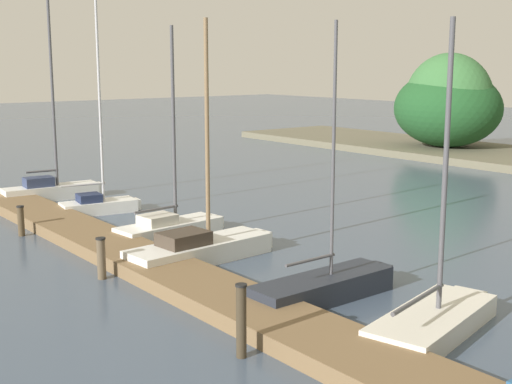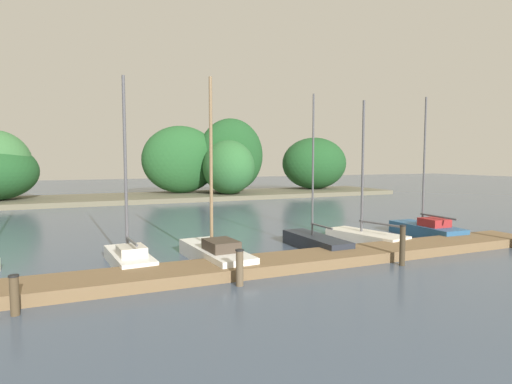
{
  "view_description": "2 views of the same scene",
  "coord_description": "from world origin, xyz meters",
  "px_view_note": "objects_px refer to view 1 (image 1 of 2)",
  "views": [
    {
      "loc": [
        14.98,
        3.65,
        5.25
      ],
      "look_at": [
        2.89,
        13.03,
        2.42
      ],
      "focal_mm": 48.87,
      "sensor_mm": 36.0,
      "label": 1
    },
    {
      "loc": [
        -4.6,
        -0.0,
        3.58
      ],
      "look_at": [
        1.72,
        14.62,
        2.34
      ],
      "focal_mm": 29.14,
      "sensor_mm": 36.0,
      "label": 2
    }
  ],
  "objects_px": {
    "sailboat_1": "(100,201)",
    "sailboat_4": "(328,285)",
    "mooring_piling_2": "(101,258)",
    "sailboat_5": "(436,316)",
    "sailboat_3": "(203,246)",
    "sailboat_2": "(172,225)",
    "mooring_piling_3": "(241,321)",
    "mooring_piling_1": "(21,221)",
    "sailboat_0": "(53,187)"
  },
  "relations": [
    {
      "from": "sailboat_5",
      "to": "mooring_piling_1",
      "type": "bearing_deg",
      "value": 92.34
    },
    {
      "from": "mooring_piling_2",
      "to": "mooring_piling_3",
      "type": "bearing_deg",
      "value": -0.6
    },
    {
      "from": "sailboat_3",
      "to": "mooring_piling_2",
      "type": "xyz_separation_m",
      "value": [
        -0.15,
        -2.89,
        0.14
      ]
    },
    {
      "from": "mooring_piling_3",
      "to": "sailboat_1",
      "type": "bearing_deg",
      "value": 165.24
    },
    {
      "from": "sailboat_0",
      "to": "sailboat_5",
      "type": "relative_size",
      "value": 1.3
    },
    {
      "from": "sailboat_5",
      "to": "sailboat_3",
      "type": "bearing_deg",
      "value": 82.79
    },
    {
      "from": "sailboat_5",
      "to": "mooring_piling_2",
      "type": "height_order",
      "value": "sailboat_5"
    },
    {
      "from": "sailboat_4",
      "to": "mooring_piling_2",
      "type": "bearing_deg",
      "value": 125.83
    },
    {
      "from": "sailboat_1",
      "to": "mooring_piling_1",
      "type": "relative_size",
      "value": 8.76
    },
    {
      "from": "sailboat_1",
      "to": "sailboat_2",
      "type": "height_order",
      "value": "sailboat_1"
    },
    {
      "from": "mooring_piling_2",
      "to": "mooring_piling_1",
      "type": "bearing_deg",
      "value": -179.62
    },
    {
      "from": "sailboat_0",
      "to": "sailboat_4",
      "type": "distance_m",
      "value": 15.13
    },
    {
      "from": "mooring_piling_1",
      "to": "mooring_piling_2",
      "type": "bearing_deg",
      "value": 0.38
    },
    {
      "from": "sailboat_5",
      "to": "mooring_piling_3",
      "type": "height_order",
      "value": "sailboat_5"
    },
    {
      "from": "sailboat_3",
      "to": "mooring_piling_2",
      "type": "bearing_deg",
      "value": 172.24
    },
    {
      "from": "mooring_piling_2",
      "to": "sailboat_1",
      "type": "bearing_deg",
      "value": 154.81
    },
    {
      "from": "mooring_piling_1",
      "to": "mooring_piling_3",
      "type": "distance_m",
      "value": 11.43
    },
    {
      "from": "sailboat_1",
      "to": "sailboat_2",
      "type": "xyz_separation_m",
      "value": [
        4.54,
        0.21,
        -0.08
      ]
    },
    {
      "from": "sailboat_2",
      "to": "mooring_piling_2",
      "type": "distance_m",
      "value": 4.46
    },
    {
      "from": "sailboat_4",
      "to": "sailboat_2",
      "type": "bearing_deg",
      "value": 87.21
    },
    {
      "from": "sailboat_1",
      "to": "sailboat_3",
      "type": "distance_m",
      "value": 7.34
    },
    {
      "from": "sailboat_4",
      "to": "mooring_piling_1",
      "type": "distance_m",
      "value": 10.62
    },
    {
      "from": "sailboat_2",
      "to": "sailboat_4",
      "type": "relative_size",
      "value": 1.03
    },
    {
      "from": "sailboat_1",
      "to": "sailboat_3",
      "type": "xyz_separation_m",
      "value": [
        7.33,
        -0.48,
        -0.05
      ]
    },
    {
      "from": "sailboat_2",
      "to": "mooring_piling_1",
      "type": "distance_m",
      "value": 4.66
    },
    {
      "from": "sailboat_2",
      "to": "mooring_piling_2",
      "type": "bearing_deg",
      "value": -148.85
    },
    {
      "from": "sailboat_3",
      "to": "mooring_piling_1",
      "type": "distance_m",
      "value": 6.42
    },
    {
      "from": "sailboat_2",
      "to": "sailboat_3",
      "type": "relative_size",
      "value": 0.99
    },
    {
      "from": "sailboat_2",
      "to": "sailboat_5",
      "type": "distance_m",
      "value": 9.87
    },
    {
      "from": "sailboat_0",
      "to": "sailboat_5",
      "type": "bearing_deg",
      "value": -82.99
    },
    {
      "from": "sailboat_2",
      "to": "sailboat_4",
      "type": "xyz_separation_m",
      "value": [
        7.13,
        -0.19,
        -0.05
      ]
    },
    {
      "from": "mooring_piling_1",
      "to": "mooring_piling_3",
      "type": "relative_size",
      "value": 0.68
    },
    {
      "from": "sailboat_0",
      "to": "mooring_piling_1",
      "type": "bearing_deg",
      "value": -116.48
    },
    {
      "from": "sailboat_4",
      "to": "mooring_piling_3",
      "type": "relative_size",
      "value": 4.45
    },
    {
      "from": "mooring_piling_1",
      "to": "mooring_piling_2",
      "type": "distance_m",
      "value": 5.56
    },
    {
      "from": "sailboat_0",
      "to": "mooring_piling_1",
      "type": "xyz_separation_m",
      "value": [
        5.07,
        -3.06,
        -0.01
      ]
    },
    {
      "from": "mooring_piling_1",
      "to": "mooring_piling_2",
      "type": "xyz_separation_m",
      "value": [
        5.56,
        0.04,
        0.05
      ]
    },
    {
      "from": "sailboat_4",
      "to": "mooring_piling_3",
      "type": "bearing_deg",
      "value": -159.53
    },
    {
      "from": "sailboat_4",
      "to": "mooring_piling_2",
      "type": "height_order",
      "value": "sailboat_4"
    },
    {
      "from": "sailboat_2",
      "to": "sailboat_1",
      "type": "bearing_deg",
      "value": 87.52
    },
    {
      "from": "sailboat_1",
      "to": "sailboat_5",
      "type": "relative_size",
      "value": 1.36
    },
    {
      "from": "sailboat_5",
      "to": "mooring_piling_3",
      "type": "bearing_deg",
      "value": 146.29
    },
    {
      "from": "sailboat_4",
      "to": "mooring_piling_3",
      "type": "distance_m",
      "value": 3.74
    },
    {
      "from": "mooring_piling_1",
      "to": "sailboat_5",
      "type": "bearing_deg",
      "value": 16.54
    },
    {
      "from": "sailboat_1",
      "to": "sailboat_4",
      "type": "bearing_deg",
      "value": -81.46
    },
    {
      "from": "sailboat_5",
      "to": "sailboat_1",
      "type": "bearing_deg",
      "value": 77.33
    },
    {
      "from": "sailboat_1",
      "to": "mooring_piling_3",
      "type": "distance_m",
      "value": 13.49
    },
    {
      "from": "sailboat_3",
      "to": "mooring_piling_3",
      "type": "distance_m",
      "value": 6.44
    },
    {
      "from": "sailboat_1",
      "to": "sailboat_2",
      "type": "distance_m",
      "value": 4.54
    },
    {
      "from": "sailboat_1",
      "to": "mooring_piling_1",
      "type": "distance_m",
      "value": 3.78
    }
  ]
}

